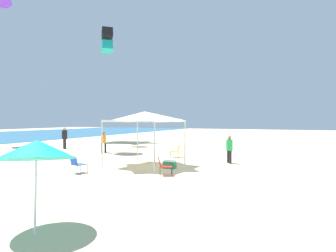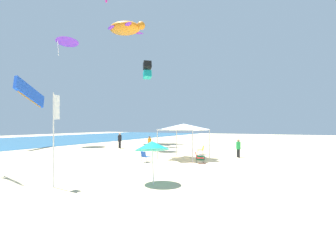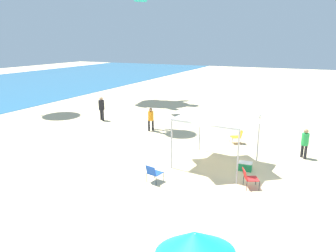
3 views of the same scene
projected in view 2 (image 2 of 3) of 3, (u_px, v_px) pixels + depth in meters
ground at (197, 161)px, 19.59m from camera, size 120.00×120.00×0.10m
canopy_tent at (184, 127)px, 20.51m from camera, size 3.45×3.63×2.90m
beach_umbrella at (152, 146)px, 11.92m from camera, size 1.78×1.75×2.24m
folding_chair_near_cooler at (201, 149)px, 23.74m from camera, size 0.75×0.79×0.82m
folding_chair_right_of_tent at (145, 156)px, 18.58m from camera, size 0.72×0.65×0.82m
folding_chair_left_of_tent at (199, 157)px, 17.96m from camera, size 0.74×0.79×0.82m
cooler_box at (200, 157)px, 19.77m from camera, size 0.45×0.64×0.40m
banner_flag at (54, 131)px, 11.13m from camera, size 0.36×0.06×4.25m
person_near_umbrella at (150, 142)px, 26.62m from camera, size 0.38×0.38×1.58m
person_beachcomber at (238, 147)px, 21.23m from camera, size 0.37×0.37×1.57m
person_watching_sky at (120, 139)px, 29.60m from camera, size 0.44×0.45×1.83m
kite_parafoil_blue at (30, 93)px, 30.84m from camera, size 5.39×2.57×3.42m
kite_turtle_orange at (126, 28)px, 39.70m from camera, size 5.55×6.21×1.82m
kite_box_black at (147, 70)px, 33.17m from camera, size 1.58×1.57×2.38m
kite_delta_purple at (67, 40)px, 34.28m from camera, size 4.27×4.26×2.65m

